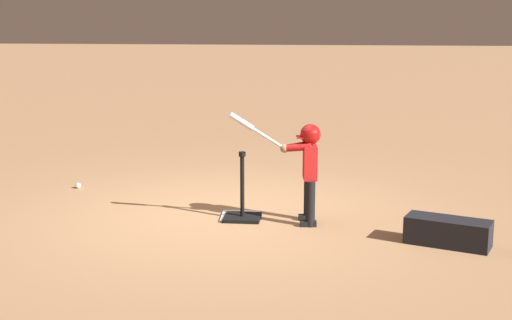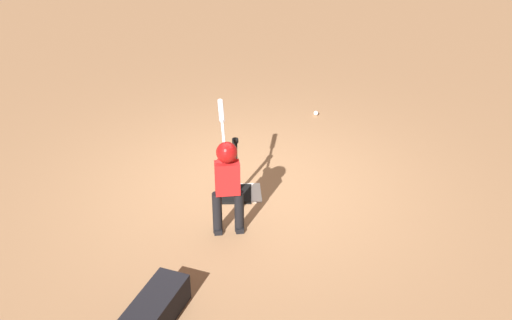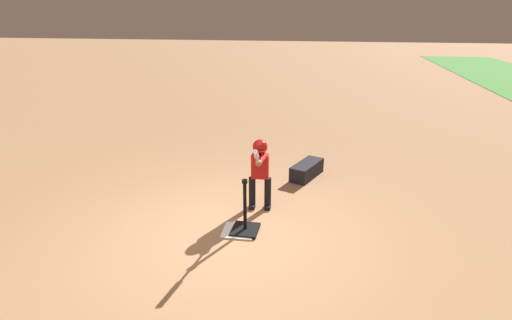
{
  "view_description": "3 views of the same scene",
  "coord_description": "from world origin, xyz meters",
  "px_view_note": "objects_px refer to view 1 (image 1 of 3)",
  "views": [
    {
      "loc": [
        -1.22,
        7.98,
        2.32
      ],
      "look_at": [
        -0.4,
        0.17,
        0.69
      ],
      "focal_mm": 50.0,
      "sensor_mm": 36.0,
      "label": 1
    },
    {
      "loc": [
        -6.55,
        0.02,
        3.96
      ],
      "look_at": [
        -0.37,
        -0.05,
        0.57
      ],
      "focal_mm": 42.0,
      "sensor_mm": 36.0,
      "label": 2
    },
    {
      "loc": [
        4.58,
        1.28,
        2.86
      ],
      "look_at": [
        -0.98,
        0.21,
        0.81
      ],
      "focal_mm": 28.0,
      "sensor_mm": 36.0,
      "label": 3
    }
  ],
  "objects_px": {
    "baseball": "(78,186)",
    "equipment_bag": "(448,232)",
    "batter_child": "(307,161)",
    "batting_tee": "(242,209)"
  },
  "relations": [
    {
      "from": "batter_child",
      "to": "batting_tee",
      "type": "bearing_deg",
      "value": -5.84
    },
    {
      "from": "baseball",
      "to": "batting_tee",
      "type": "bearing_deg",
      "value": 152.75
    },
    {
      "from": "batter_child",
      "to": "baseball",
      "type": "height_order",
      "value": "batter_child"
    },
    {
      "from": "batting_tee",
      "to": "batter_child",
      "type": "xyz_separation_m",
      "value": [
        -0.73,
        0.07,
        0.6
      ]
    },
    {
      "from": "baseball",
      "to": "equipment_bag",
      "type": "bearing_deg",
      "value": 157.11
    },
    {
      "from": "baseball",
      "to": "equipment_bag",
      "type": "height_order",
      "value": "equipment_bag"
    },
    {
      "from": "equipment_bag",
      "to": "baseball",
      "type": "bearing_deg",
      "value": -1.6
    },
    {
      "from": "batter_child",
      "to": "equipment_bag",
      "type": "relative_size",
      "value": 1.5
    },
    {
      "from": "batter_child",
      "to": "baseball",
      "type": "relative_size",
      "value": 16.99
    },
    {
      "from": "batting_tee",
      "to": "batter_child",
      "type": "height_order",
      "value": "batter_child"
    }
  ]
}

